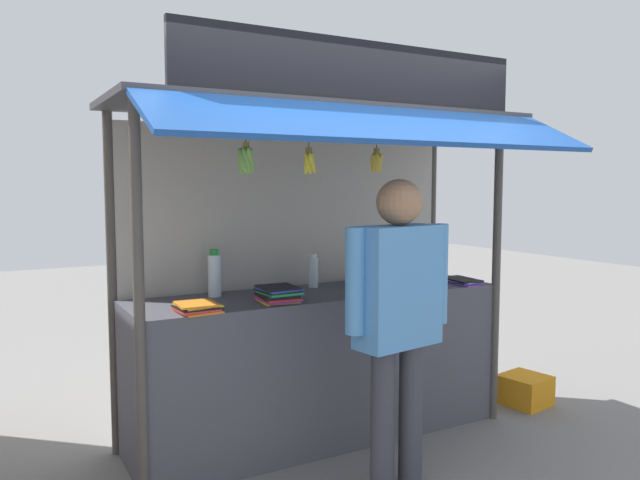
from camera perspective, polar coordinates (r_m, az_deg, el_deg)
The scene contains 15 objects.
ground_plane at distance 4.43m, azimuth 0.00°, elevation -17.54°, with size 20.00×20.00×0.00m, color slate.
stall_counter at distance 4.26m, azimuth 0.00°, elevation -11.39°, with size 2.53×0.67×0.99m, color #4C4C56.
stall_structure at distance 4.14m, azimuth -0.39°, elevation 2.69°, with size 2.73×1.46×2.54m.
water_bottle_center at distance 4.32m, azimuth -0.61°, elevation -2.92°, with size 0.07×0.07×0.24m.
water_bottle_mid_left at distance 4.02m, azimuth -9.68°, elevation -3.15°, with size 0.09×0.09×0.31m.
water_bottle_front_right at distance 4.76m, azimuth 10.90°, elevation -1.91°, with size 0.09×0.09×0.30m.
magazine_stack_left at distance 4.36m, azimuth 4.48°, elevation -3.93°, with size 0.26×0.26×0.06m.
magazine_stack_rear_center at distance 4.63m, azimuth 12.84°, elevation -3.68°, with size 0.22×0.33×0.04m.
magazine_stack_far_left at distance 3.82m, azimuth -3.88°, elevation -4.98°, with size 0.25×0.27×0.09m.
magazine_stack_back_right at distance 3.58m, azimuth -11.27°, elevation -6.10°, with size 0.24×0.27×0.05m.
banana_bunch_inner_left at distance 3.56m, azimuth -1.00°, elevation 7.20°, with size 0.09×0.09×0.30m.
banana_bunch_rightmost at distance 3.39m, azimuth -6.83°, elevation 7.31°, with size 0.11×0.11×0.30m.
banana_bunch_inner_right at distance 3.80m, azimuth 5.21°, elevation 7.20°, with size 0.09×0.09×0.28m.
vendor_person at distance 3.41m, azimuth 7.20°, elevation -6.12°, with size 0.66×0.29×1.74m.
plastic_crate at distance 5.20m, azimuth 18.33°, elevation -12.97°, with size 0.33×0.33×0.23m, color orange.
Camera 1 is at (-1.99, -3.57, 1.71)m, focal length 34.76 mm.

